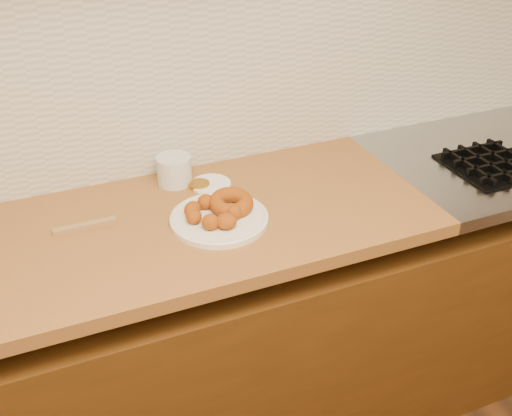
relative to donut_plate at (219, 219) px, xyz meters
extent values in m
cube|color=tan|center=(0.10, 0.36, 0.44)|extent=(4.00, 0.02, 2.70)
cube|color=#522C0E|center=(0.10, 0.05, -0.52)|extent=(3.60, 0.60, 0.77)
cube|color=#9C6120|center=(-0.55, 0.05, -0.03)|extent=(2.30, 0.62, 0.04)
cube|color=beige|center=(0.10, 0.35, 0.29)|extent=(3.60, 0.02, 0.60)
cube|color=black|center=(0.90, -0.03, 0.00)|extent=(0.26, 0.26, 0.01)
cube|color=black|center=(0.81, -0.03, 0.01)|extent=(0.01, 0.24, 0.02)
cube|color=black|center=(0.90, -0.12, 0.01)|extent=(0.24, 0.01, 0.02)
cube|color=black|center=(0.87, -0.03, 0.01)|extent=(0.01, 0.24, 0.02)
cube|color=black|center=(0.90, -0.06, 0.01)|extent=(0.24, 0.01, 0.02)
cube|color=black|center=(0.93, -0.03, 0.01)|extent=(0.01, 0.24, 0.02)
cube|color=black|center=(0.90, 0.00, 0.01)|extent=(0.24, 0.01, 0.02)
cube|color=black|center=(0.90, 0.06, 0.01)|extent=(0.24, 0.01, 0.02)
cylinder|color=white|center=(0.00, 0.00, 0.00)|extent=(0.27, 0.27, 0.02)
torus|color=#A04213|center=(0.04, 0.02, 0.03)|extent=(0.16, 0.16, 0.06)
ellipsoid|color=#A04213|center=(-0.06, 0.03, 0.03)|extent=(0.07, 0.07, 0.04)
ellipsoid|color=#A04213|center=(-0.07, 0.00, 0.03)|extent=(0.05, 0.06, 0.04)
ellipsoid|color=#A04213|center=(-0.04, -0.05, 0.03)|extent=(0.06, 0.05, 0.05)
ellipsoid|color=#A04213|center=(0.00, -0.06, 0.03)|extent=(0.07, 0.07, 0.04)
ellipsoid|color=#A04213|center=(-0.02, 0.06, 0.03)|extent=(0.05, 0.05, 0.04)
ellipsoid|color=#A04213|center=(0.03, -0.03, 0.03)|extent=(0.06, 0.05, 0.04)
cylinder|color=silver|center=(-0.05, 0.25, 0.04)|extent=(0.14, 0.14, 0.09)
cylinder|color=white|center=(0.04, 0.20, 0.00)|extent=(0.14, 0.14, 0.01)
cylinder|color=#B07822|center=(0.01, 0.20, 0.00)|extent=(0.08, 0.08, 0.01)
cube|color=olive|center=(-0.34, 0.11, 0.00)|extent=(0.17, 0.02, 0.01)
camera|label=1|loc=(-0.44, -1.30, 0.88)|focal=42.00mm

